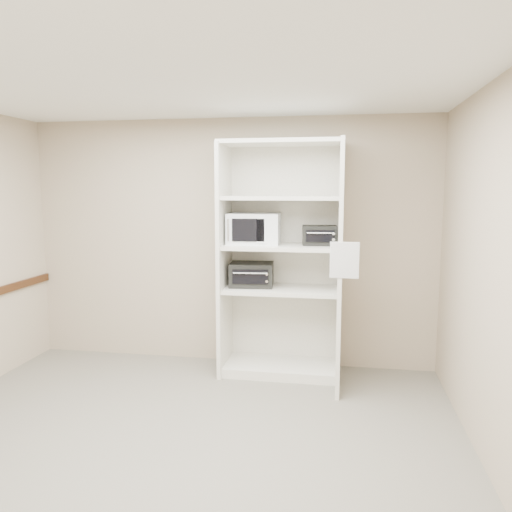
% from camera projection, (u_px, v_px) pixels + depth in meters
% --- Properties ---
extents(floor, '(4.50, 4.00, 0.01)m').
position_uv_depth(floor, '(172.00, 448.00, 3.76)').
color(floor, '#6C665B').
rests_on(floor, ground).
extents(ceiling, '(4.50, 4.00, 0.01)m').
position_uv_depth(ceiling, '(163.00, 77.00, 3.40)').
color(ceiling, white).
extents(wall_back, '(4.50, 0.02, 2.70)m').
position_uv_depth(wall_back, '(229.00, 243.00, 5.53)').
color(wall_back, tan).
rests_on(wall_back, ground).
extents(wall_right, '(0.02, 4.00, 2.70)m').
position_uv_depth(wall_right, '(502.00, 282.00, 3.20)').
color(wall_right, tan).
rests_on(wall_right, ground).
extents(shelving_unit, '(1.24, 0.92, 2.42)m').
position_uv_depth(shelving_unit, '(286.00, 268.00, 5.16)').
color(shelving_unit, beige).
rests_on(shelving_unit, floor).
extents(microwave, '(0.55, 0.43, 0.32)m').
position_uv_depth(microwave, '(254.00, 229.00, 5.21)').
color(microwave, white).
rests_on(microwave, shelving_unit).
extents(toaster_oven_upper, '(0.37, 0.29, 0.20)m').
position_uv_depth(toaster_oven_upper, '(319.00, 235.00, 5.10)').
color(toaster_oven_upper, black).
rests_on(toaster_oven_upper, shelving_unit).
extents(toaster_oven_lower, '(0.48, 0.38, 0.25)m').
position_uv_depth(toaster_oven_lower, '(252.00, 274.00, 5.26)').
color(toaster_oven_lower, black).
rests_on(toaster_oven_lower, shelving_unit).
extents(paper_sign, '(0.25, 0.01, 0.32)m').
position_uv_depth(paper_sign, '(344.00, 260.00, 4.42)').
color(paper_sign, white).
rests_on(paper_sign, shelving_unit).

